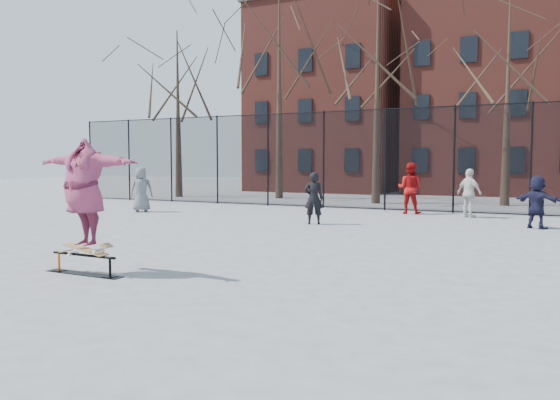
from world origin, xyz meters
The scene contains 12 objects.
ground centered at (0.00, 0.00, 0.00)m, with size 100.00×100.00×0.00m, color slate.
skate_rail centered at (-2.62, -1.31, 0.14)m, with size 1.58×0.24×0.35m.
skateboard centered at (-2.57, -1.31, 0.40)m, with size 0.92×0.22×0.11m, color olive, non-canonical shape.
skater centered at (-2.57, -1.31, 1.35)m, with size 2.20×0.60×1.79m, color #5C3A92.
bystander_grey centered at (-9.52, 8.20, 0.86)m, with size 0.84×0.54×1.71m, color slate.
bystander_black centered at (-2.04, 7.31, 0.80)m, with size 0.58×0.38×1.59m, color black.
bystander_red centered at (-0.19, 12.00, 0.94)m, with size 0.91×0.71×1.88m, color #A00E0F.
bystander_white centered at (1.96, 11.50, 0.84)m, with size 0.98×0.41×1.68m, color silver.
bystander_navy centered at (4.11, 9.13, 0.76)m, with size 1.41×0.45×1.52m, color #1A1933.
fence centered at (-0.01, 13.00, 2.05)m, with size 34.03×0.07×4.00m.
tree_row centered at (-0.25, 17.15, 7.36)m, with size 33.66×7.46×10.67m.
rowhouses centered at (0.72, 26.00, 6.06)m, with size 29.00×7.00×13.00m.
Camera 1 is at (4.42, -8.02, 1.90)m, focal length 35.00 mm.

